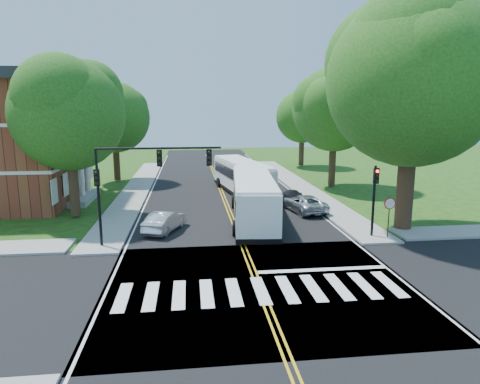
{
  "coord_description": "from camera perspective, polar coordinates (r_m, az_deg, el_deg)",
  "views": [
    {
      "loc": [
        -3.01,
        -18.07,
        7.95
      ],
      "look_at": [
        0.34,
        10.13,
        2.4
      ],
      "focal_mm": 32.0,
      "sensor_mm": 36.0,
      "label": 1
    }
  ],
  "objects": [
    {
      "name": "edge_line_w",
      "position": [
        41.02,
        -11.94,
        -0.34
      ],
      "size": [
        0.12,
        70.0,
        0.01
      ],
      "primitive_type": "cube",
      "color": "silver",
      "rests_on": "road"
    },
    {
      "name": "tree_east_mid",
      "position": [
        44.5,
        12.48,
        10.68
      ],
      "size": [
        8.4,
        8.4,
        11.93
      ],
      "color": "#342514",
      "rests_on": "ground"
    },
    {
      "name": "sidewalk_nw",
      "position": [
        44.1,
        -13.54,
        0.46
      ],
      "size": [
        2.6,
        40.0,
        0.15
      ],
      "primitive_type": "cube",
      "color": "gray",
      "rests_on": "ground"
    },
    {
      "name": "stop_bar",
      "position": [
        22.19,
        10.95,
        -10.11
      ],
      "size": [
        6.6,
        0.4,
        0.01
      ],
      "primitive_type": "cube",
      "color": "silver",
      "rests_on": "road"
    },
    {
      "name": "cross_road",
      "position": [
        19.97,
        2.53,
        -12.4
      ],
      "size": [
        60.0,
        12.0,
        0.01
      ],
      "primitive_type": "cube",
      "color": "black",
      "rests_on": "ground"
    },
    {
      "name": "crosswalk",
      "position": [
        19.51,
        2.77,
        -12.95
      ],
      "size": [
        12.6,
        3.0,
        0.01
      ],
      "primitive_type": "cube",
      "color": "silver",
      "rests_on": "road"
    },
    {
      "name": "signal_nw",
      "position": [
        24.92,
        -13.26,
        2.52
      ],
      "size": [
        7.15,
        0.46,
        5.66
      ],
      "color": "black",
      "rests_on": "ground"
    },
    {
      "name": "dark_sedan",
      "position": [
        36.81,
        6.9,
        -0.55
      ],
      "size": [
        2.83,
        4.3,
        1.16
      ],
      "primitive_type": "imported",
      "rotation": [
        0.0,
        0.0,
        2.81
      ],
      "color": "black",
      "rests_on": "road"
    },
    {
      "name": "center_line",
      "position": [
        40.96,
        -2.42,
        -0.12
      ],
      "size": [
        0.36,
        70.0,
        0.01
      ],
      "primitive_type": "cube",
      "color": "gold",
      "rests_on": "road"
    },
    {
      "name": "road",
      "position": [
        37.06,
        -1.95,
        -1.33
      ],
      "size": [
        14.0,
        96.0,
        0.01
      ],
      "primitive_type": "cube",
      "color": "black",
      "rests_on": "ground"
    },
    {
      "name": "sidewalk_ne",
      "position": [
        45.22,
        7.83,
        0.92
      ],
      "size": [
        2.6,
        40.0,
        0.15
      ],
      "primitive_type": "cube",
      "color": "gray",
      "rests_on": "ground"
    },
    {
      "name": "tree_west_far",
      "position": [
        48.74,
        -16.43,
        9.49
      ],
      "size": [
        7.6,
        7.6,
        10.67
      ],
      "color": "#342514",
      "rests_on": "ground"
    },
    {
      "name": "bus_lead",
      "position": [
        30.62,
        1.78,
        -0.69
      ],
      "size": [
        3.87,
        12.67,
        3.23
      ],
      "rotation": [
        0.0,
        0.0,
        3.05
      ],
      "color": "white",
      "rests_on": "road"
    },
    {
      "name": "hatchback",
      "position": [
        28.52,
        -9.98,
        -3.86
      ],
      "size": [
        2.85,
        4.35,
        1.35
      ],
      "primitive_type": "imported",
      "rotation": [
        0.0,
        0.0,
        2.76
      ],
      "color": "silver",
      "rests_on": "road"
    },
    {
      "name": "ground",
      "position": [
        19.97,
        2.53,
        -12.42
      ],
      "size": [
        140.0,
        140.0,
        0.0
      ],
      "primitive_type": "plane",
      "color": "#1A3F0F",
      "rests_on": "ground"
    },
    {
      "name": "edge_line_e",
      "position": [
        42.01,
        6.86,
        0.09
      ],
      "size": [
        0.12,
        70.0,
        0.01
      ],
      "primitive_type": "cube",
      "color": "silver",
      "rests_on": "road"
    },
    {
      "name": "stop_sign",
      "position": [
        27.52,
        19.31,
        -1.99
      ],
      "size": [
        0.76,
        0.08,
        2.53
      ],
      "color": "black",
      "rests_on": "ground"
    },
    {
      "name": "tree_ne_big",
      "position": [
        29.64,
        22.1,
        13.51
      ],
      "size": [
        10.8,
        10.8,
        14.91
      ],
      "color": "#342514",
      "rests_on": "ground"
    },
    {
      "name": "signal_ne",
      "position": [
        27.41,
        17.51,
        0.06
      ],
      "size": [
        0.3,
        0.46,
        4.4
      ],
      "color": "black",
      "rests_on": "ground"
    },
    {
      "name": "bus_follow",
      "position": [
        40.39,
        0.26,
        2.09
      ],
      "size": [
        4.6,
        12.28,
        3.11
      ],
      "rotation": [
        0.0,
        0.0,
        3.31
      ],
      "color": "white",
      "rests_on": "road"
    },
    {
      "name": "tree_east_far",
      "position": [
        60.11,
        8.31,
        9.91
      ],
      "size": [
        7.2,
        7.2,
        10.34
      ],
      "color": "#342514",
      "rests_on": "ground"
    },
    {
      "name": "tree_west_near",
      "position": [
        33.18,
        -21.91,
        9.54
      ],
      "size": [
        8.0,
        8.0,
        11.4
      ],
      "color": "#342514",
      "rests_on": "ground"
    },
    {
      "name": "suv",
      "position": [
        33.78,
        8.53,
        -1.49
      ],
      "size": [
        3.08,
        5.14,
        1.34
      ],
      "primitive_type": "imported",
      "rotation": [
        0.0,
        0.0,
        3.33
      ],
      "color": "silver",
      "rests_on": "road"
    }
  ]
}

